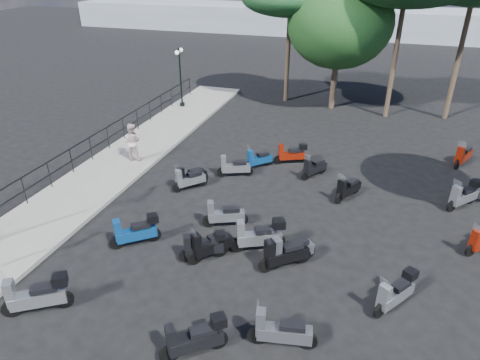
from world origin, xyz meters
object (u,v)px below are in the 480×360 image
(scooter_2, at_px, (37,296))
(broadleaf_tree, at_px, (340,23))
(scooter_8, at_px, (210,246))
(scooter_9, at_px, (189,180))
(pedestrian_far, at_px, (132,142))
(scooter_25, at_px, (395,293))
(scooter_28, at_px, (463,156))
(scooter_21, at_px, (348,189))
(scooter_13, at_px, (195,339))
(scooter_14, at_px, (259,236))
(scooter_22, at_px, (314,168))
(scooter_7, at_px, (203,247))
(scooter_12, at_px, (281,331))
(lamp_post_2, at_px, (180,73))
(scooter_16, at_px, (259,159))
(scooter_3, at_px, (135,232))
(scooter_19, at_px, (290,251))
(scooter_5, at_px, (234,167))
(scooter_15, at_px, (224,215))
(scooter_27, at_px, (464,196))
(scooter_4, at_px, (191,177))
(scooter_20, at_px, (284,255))
(scooter_10, at_px, (291,154))

(scooter_2, distance_m, broadleaf_tree, 20.97)
(scooter_8, bearing_deg, scooter_9, -19.00)
(pedestrian_far, relative_size, scooter_25, 1.25)
(pedestrian_far, relative_size, scooter_28, 1.13)
(scooter_8, bearing_deg, scooter_21, -87.25)
(scooter_9, height_order, scooter_13, scooter_13)
(pedestrian_far, height_order, scooter_14, pedestrian_far)
(scooter_2, height_order, scooter_14, scooter_2)
(scooter_9, relative_size, scooter_22, 0.93)
(broadleaf_tree, bearing_deg, scooter_2, -104.53)
(scooter_7, bearing_deg, scooter_8, -90.44)
(scooter_8, bearing_deg, scooter_25, -146.13)
(scooter_7, bearing_deg, scooter_12, -161.71)
(scooter_22, bearing_deg, scooter_2, 93.83)
(lamp_post_2, distance_m, scooter_16, 9.67)
(lamp_post_2, xyz_separation_m, broadleaf_tree, (8.82, 2.95, 2.85))
(scooter_14, distance_m, scooter_21, 4.88)
(scooter_7, xyz_separation_m, scooter_12, (3.06, -2.55, 0.02))
(scooter_3, height_order, scooter_19, scooter_19)
(scooter_5, xyz_separation_m, scooter_15, (0.91, -3.73, 0.02))
(scooter_5, bearing_deg, pedestrian_far, 68.82)
(scooter_3, relative_size, scooter_27, 1.04)
(scooter_21, bearing_deg, scooter_14, 89.85)
(scooter_16, height_order, scooter_22, scooter_22)
(scooter_5, bearing_deg, broadleaf_tree, -36.99)
(scooter_7, relative_size, scooter_14, 0.80)
(scooter_14, bearing_deg, scooter_19, -135.48)
(lamp_post_2, bearing_deg, scooter_16, -53.19)
(pedestrian_far, xyz_separation_m, scooter_15, (5.73, -3.62, -0.57))
(scooter_2, height_order, scooter_4, scooter_2)
(scooter_9, relative_size, scooter_28, 0.80)
(scooter_8, relative_size, scooter_12, 0.82)
(scooter_9, relative_size, scooter_15, 0.81)
(scooter_21, bearing_deg, scooter_22, -13.97)
(scooter_28, bearing_deg, scooter_5, 50.96)
(scooter_21, bearing_deg, scooter_19, 103.82)
(scooter_3, bearing_deg, scooter_27, -100.30)
(scooter_3, height_order, scooter_9, scooter_3)
(scooter_20, bearing_deg, scooter_8, 57.07)
(scooter_8, xyz_separation_m, scooter_16, (-0.35, 6.69, -0.06))
(scooter_22, bearing_deg, lamp_post_2, -2.98)
(pedestrian_far, bearing_deg, scooter_13, 118.37)
(scooter_7, relative_size, scooter_10, 0.97)
(scooter_2, relative_size, scooter_9, 1.30)
(scooter_12, height_order, scooter_20, scooter_20)
(scooter_16, distance_m, scooter_28, 9.24)
(broadleaf_tree, bearing_deg, scooter_7, -96.41)
(scooter_21, distance_m, scooter_27, 4.24)
(pedestrian_far, bearing_deg, scooter_5, 171.99)
(scooter_10, bearing_deg, scooter_13, 154.72)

